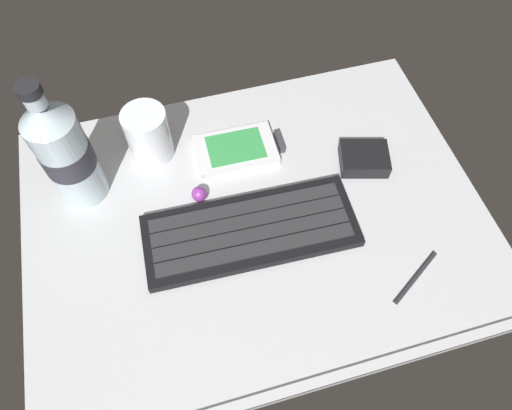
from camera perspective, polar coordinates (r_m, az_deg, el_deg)
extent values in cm
cube|color=#B7BABC|center=(66.69, 0.00, -1.75)|extent=(64.00, 48.00, 2.00)
cube|color=#B7BABC|center=(58.14, 6.63, -20.88)|extent=(64.00, 1.20, 0.80)
cube|color=black|center=(63.90, -0.69, -3.18)|extent=(29.38, 12.05, 1.40)
cube|color=#28282B|center=(64.72, -1.36, -0.31)|extent=(26.74, 2.97, 0.30)
cube|color=#28282B|center=(63.65, -0.92, -1.97)|extent=(26.74, 2.97, 0.30)
cube|color=#28282B|center=(62.65, -0.47, -3.69)|extent=(26.74, 2.97, 0.30)
cube|color=#28282B|center=(61.70, 0.00, -5.46)|extent=(26.74, 2.97, 0.30)
cube|color=silver|center=(71.47, -2.10, 6.81)|extent=(12.17, 7.87, 1.40)
cube|color=green|center=(70.88, -2.12, 7.18)|extent=(8.53, 6.11, 0.10)
cube|color=#333338|center=(72.48, 2.87, 7.79)|extent=(0.88, 3.82, 1.12)
cylinder|color=silver|center=(70.36, -13.00, 8.36)|extent=(6.40, 6.40, 8.50)
cylinder|color=brown|center=(71.11, -12.84, 7.86)|extent=(5.50, 5.50, 6.12)
cylinder|color=silver|center=(66.62, -21.85, 5.21)|extent=(6.60, 6.60, 15.00)
cone|color=silver|center=(60.25, -24.61, 10.13)|extent=(6.60, 6.60, 2.80)
cylinder|color=silver|center=(58.71, -25.43, 11.56)|extent=(2.51, 2.51, 1.80)
cylinder|color=black|center=(57.73, -25.99, 12.54)|extent=(2.77, 2.77, 1.20)
cylinder|color=#2D2D38|center=(66.06, -22.06, 5.59)|extent=(6.73, 6.73, 3.80)
cube|color=black|center=(71.57, 13.03, 5.53)|extent=(8.24, 7.27, 2.40)
sphere|color=purple|center=(66.86, -6.95, 1.34)|extent=(2.20, 2.20, 2.20)
cylinder|color=#26262B|center=(64.93, 18.92, -8.24)|extent=(8.43, 5.62, 0.70)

